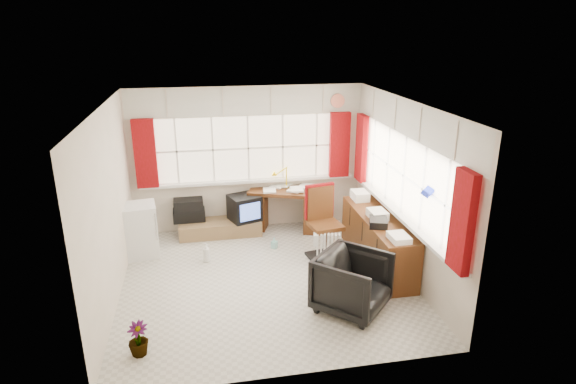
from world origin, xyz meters
name	(u,v)px	position (x,y,z in m)	size (l,w,h in m)	color
ground	(266,280)	(0.00, 0.00, 0.00)	(4.00, 4.00, 0.00)	beige
room_walls	(264,180)	(0.00, 0.00, 1.50)	(4.00, 4.00, 4.00)	beige
window_back	(249,177)	(0.00, 1.94, 0.95)	(3.70, 0.12, 3.60)	#F9E6C5
window_right	(399,209)	(1.94, 0.00, 0.95)	(0.12, 3.70, 3.60)	#F9E6C5
curtains	(315,162)	(0.92, 0.93, 1.46)	(3.83, 3.83, 1.15)	maroon
overhead_cabinets	(319,109)	(0.98, 0.98, 2.25)	(3.98, 3.98, 0.48)	beige
desk	(286,206)	(0.63, 1.80, 0.41)	(1.40, 1.01, 0.77)	#5A2B15
desk_lamp	(286,173)	(0.65, 1.88, 1.00)	(0.15, 0.13, 0.39)	yellow
task_chair	(322,219)	(0.97, 0.63, 0.61)	(0.56, 0.58, 1.15)	black
office_chair	(352,283)	(0.97, -0.93, 0.38)	(0.81, 0.83, 0.76)	black
radiator	(328,254)	(0.97, 0.23, 0.22)	(0.38, 0.22, 0.53)	white
credenza	(378,240)	(1.73, 0.20, 0.39)	(0.50, 2.00, 0.85)	#5A2B15
file_tray	(378,222)	(1.61, -0.08, 0.80)	(0.25, 0.32, 0.11)	black
tv_bench	(220,228)	(-0.55, 1.72, 0.12)	(1.40, 0.50, 0.25)	olive
crt_tv	(244,208)	(-0.12, 1.70, 0.47)	(0.60, 0.58, 0.44)	black
hifi_stack	(189,210)	(-1.07, 1.87, 0.44)	(0.54, 0.35, 0.39)	black
mini_fridge	(141,230)	(-1.80, 1.17, 0.42)	(0.56, 0.56, 0.84)	white
spray_bottle_a	(206,252)	(-0.82, 0.75, 0.15)	(0.12, 0.12, 0.30)	silver
spray_bottle_b	(274,243)	(0.28, 1.00, 0.09)	(0.08, 0.08, 0.18)	#92DAD4
flower_vase	(138,339)	(-1.61, -1.36, 0.20)	(0.22, 0.22, 0.40)	black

